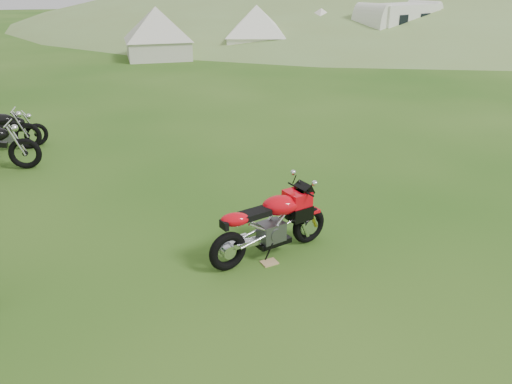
{
  "coord_description": "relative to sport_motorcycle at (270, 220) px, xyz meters",
  "views": [
    {
      "loc": [
        -1.28,
        -5.79,
        3.67
      ],
      "look_at": [
        0.03,
        0.4,
        0.91
      ],
      "focal_mm": 35.0,
      "sensor_mm": 36.0,
      "label": 1
    }
  ],
  "objects": [
    {
      "name": "plywood_board",
      "position": [
        -0.06,
        -0.22,
        -0.54
      ],
      "size": [
        0.26,
        0.23,
        0.02
      ],
      "primitive_type": "cube",
      "rotation": [
        0.0,
        0.0,
        0.27
      ],
      "color": "tan",
      "rests_on": "ground"
    },
    {
      "name": "vintage_moto_d",
      "position": [
        -4.71,
        5.73,
        -0.11
      ],
      "size": [
        1.69,
        0.98,
        0.88
      ],
      "primitive_type": null,
      "rotation": [
        0.0,
        0.0,
        0.39
      ],
      "color": "black",
      "rests_on": "ground"
    },
    {
      "name": "tent_left",
      "position": [
        -0.96,
        18.92,
        0.68
      ],
      "size": [
        3.02,
        3.02,
        2.46
      ],
      "primitive_type": null,
      "rotation": [
        0.0,
        0.0,
        0.07
      ],
      "color": "beige",
      "rests_on": "ground"
    },
    {
      "name": "tent_mid",
      "position": [
        4.0,
        19.73,
        0.67
      ],
      "size": [
        3.39,
        3.39,
        2.44
      ],
      "primitive_type": null,
      "rotation": [
        0.0,
        0.0,
        -0.23
      ],
      "color": "white",
      "rests_on": "ground"
    },
    {
      "name": "sport_motorcycle",
      "position": [
        0.0,
        0.0,
        0.0
      ],
      "size": [
        1.88,
        1.1,
        1.11
      ],
      "primitive_type": null,
      "rotation": [
        0.0,
        0.0,
        0.38
      ],
      "color": "red",
      "rests_on": "ground"
    },
    {
      "name": "hedgerow",
      "position": [
        23.8,
        39.79,
        -0.55
      ],
      "size": [
        36.0,
        1.2,
        8.6
      ],
      "primitive_type": null,
      "color": "black",
      "rests_on": "ground"
    },
    {
      "name": "ground",
      "position": [
        -0.2,
        -0.21,
        -0.55
      ],
      "size": [
        120.0,
        120.0,
        0.0
      ],
      "primitive_type": "plane",
      "color": "#1F4F10",
      "rests_on": "ground"
    },
    {
      "name": "caravan",
      "position": [
        11.45,
        19.22,
        0.63
      ],
      "size": [
        5.53,
        4.16,
        2.36
      ],
      "primitive_type": null,
      "rotation": [
        0.0,
        0.0,
        0.43
      ],
      "color": "white",
      "rests_on": "ground"
    },
    {
      "name": "hillside",
      "position": [
        23.8,
        39.79,
        -0.55
      ],
      "size": [
        80.0,
        64.0,
        8.0
      ],
      "primitive_type": "ellipsoid",
      "color": "olive",
      "rests_on": "ground"
    },
    {
      "name": "tent_right",
      "position": [
        7.75,
        20.81,
        0.58
      ],
      "size": [
        3.41,
        3.41,
        2.27
      ],
      "primitive_type": null,
      "rotation": [
        0.0,
        0.0,
        0.39
      ],
      "color": "white",
      "rests_on": "ground"
    }
  ]
}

